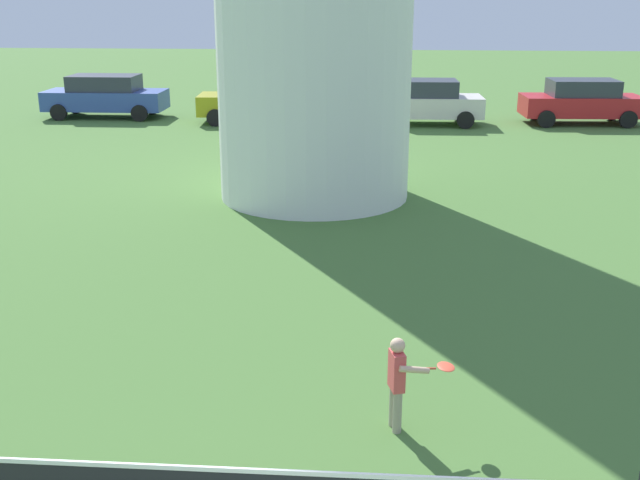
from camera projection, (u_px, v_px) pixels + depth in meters
player_far at (399, 378)px, 8.15m from camera, size 0.73×0.35×1.08m
parked_car_blue at (105, 96)px, 28.51m from camera, size 4.43×1.90×1.56m
parked_car_mustard at (258, 100)px, 27.42m from camera, size 4.29×2.08×1.56m
parked_car_cream at (423, 101)px, 27.02m from camera, size 4.15×1.95×1.56m
parked_car_red at (582, 101)px, 27.11m from camera, size 4.19×2.01×1.56m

